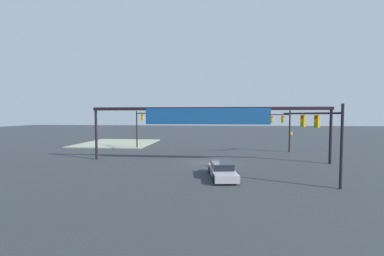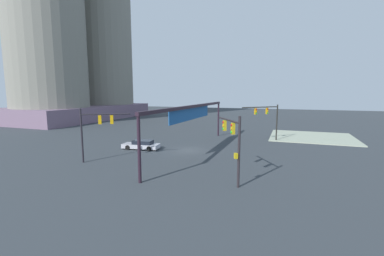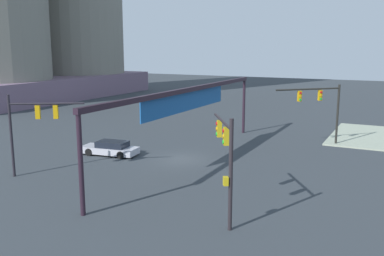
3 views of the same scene
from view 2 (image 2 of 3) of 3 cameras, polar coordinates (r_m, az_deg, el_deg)
ground_plane at (r=33.99m, az=-0.86°, el=-4.97°), size 189.78×189.78×0.00m
sidewalk_corner at (r=48.18m, az=24.89°, el=-1.81°), size 12.30×13.21×0.15m
traffic_signal_near_corner at (r=29.70m, az=-20.48°, el=0.53°), size 2.84×4.53×5.86m
traffic_signal_opposite_side at (r=41.08m, az=16.35°, el=2.74°), size 4.64×4.82×5.69m
traffic_signal_cross_street at (r=21.66m, az=9.07°, el=-2.07°), size 4.43×2.80×5.73m
overhead_sign_gantry at (r=33.07m, az=0.11°, el=3.58°), size 25.97×0.43×5.96m
highrise_twin_tower at (r=83.39m, az=-24.16°, el=22.41°), size 40.03×20.00×59.75m
sedan_car_approaching at (r=35.36m, az=-11.06°, el=-3.66°), size 2.42×5.08×1.21m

